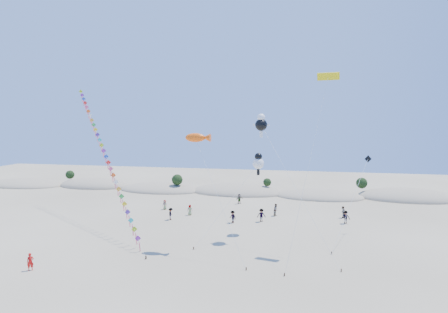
# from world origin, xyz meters

# --- Properties ---
(ground) EXTENTS (160.00, 160.00, 0.00)m
(ground) POSITION_xyz_m (0.00, 0.00, 0.00)
(ground) COLOR gray
(ground) RESTS_ON ground
(dune_ridge) EXTENTS (145.30, 11.49, 5.57)m
(dune_ridge) POSITION_xyz_m (1.06, 45.14, 0.11)
(dune_ridge) COLOR gray
(dune_ridge) RESTS_ON ground
(kite_train) EXTENTS (23.23, 25.25, 20.60)m
(kite_train) POSITION_xyz_m (-15.51, 20.95, 10.37)
(kite_train) COLOR #3F2D1E
(kite_train) RESTS_ON ground
(fish_kite) EXTENTS (8.00, 6.72, 13.06)m
(fish_kite) POSITION_xyz_m (0.81, 12.93, 12.51)
(fish_kite) COLOR #3F2D1E
(fish_kite) RESTS_ON ground
(cartoon_kite_low) EXTENTS (7.09, 9.30, 10.31)m
(cartoon_kite_low) POSITION_xyz_m (6.92, 19.92, 9.11)
(cartoon_kite_low) COLOR #3F2D1E
(cartoon_kite_low) RESTS_ON ground
(cartoon_kite_high) EXTENTS (9.86, 10.54, 15.31)m
(cartoon_kite_high) POSITION_xyz_m (7.47, 17.92, 14.08)
(cartoon_kite_high) COLOR #3F2D1E
(cartoon_kite_high) RESTS_ON ground
(parafoil_kite) EXTENTS (5.43, 10.08, 19.81)m
(parafoil_kite) POSITION_xyz_m (15.03, 15.54, 19.06)
(parafoil_kite) COLOR #3F2D1E
(parafoil_kite) RESTS_ON ground
(dark_kite) EXTENTS (5.75, 10.79, 9.94)m
(dark_kite) POSITION_xyz_m (19.46, 20.46, 6.75)
(dark_kite) COLOR #3F2D1E
(dark_kite) RESTS_ON ground
(flyer_foreground) EXTENTS (0.74, 0.68, 1.70)m
(flyer_foreground) POSITION_xyz_m (-13.26, 2.62, 0.85)
(flyer_foreground) COLOR red
(flyer_foreground) RESTS_ON ground
(beachgoers) EXTENTS (28.95, 13.78, 1.89)m
(beachgoers) POSITION_xyz_m (5.53, 26.86, 0.88)
(beachgoers) COLOR slate
(beachgoers) RESTS_ON ground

